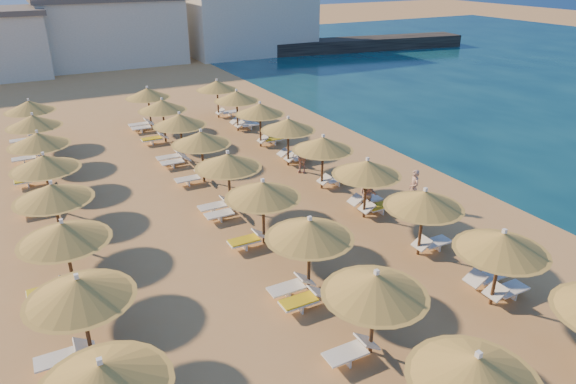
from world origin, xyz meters
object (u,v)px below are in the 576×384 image
jetty (354,44)px  parasol_row_west (244,175)px  beachgoer_c (302,157)px  beachgoer_b (368,194)px  beachgoer_a (414,188)px  parasol_row_east (344,156)px

jetty → parasol_row_west: parasol_row_west is taller
beachgoer_c → jetty: bearing=98.6°
beachgoer_b → beachgoer_a: bearing=36.4°
parasol_row_east → parasol_row_west: size_ratio=1.00×
parasol_row_east → beachgoer_b: size_ratio=21.39×
parasol_row_west → beachgoer_a: bearing=-13.4°
parasol_row_east → beachgoer_a: size_ratio=20.38×
parasol_row_east → beachgoer_b: 2.13m
beachgoer_a → parasol_row_west: bearing=-89.8°
jetty → parasol_row_east: size_ratio=0.83×
beachgoer_b → beachgoer_c: size_ratio=0.97×
beachgoer_a → beachgoer_c: (-2.65, 6.15, -0.01)m
beachgoer_b → parasol_row_west: bearing=-145.8°
parasol_row_west → beachgoer_c: 6.92m
jetty → parasol_row_west: bearing=-121.6°
beachgoer_a → beachgoer_c: size_ratio=1.02×
beachgoer_b → beachgoer_a: beachgoer_a is taller
parasol_row_east → beachgoer_b: bearing=-70.3°
jetty → beachgoer_b: 47.46m
beachgoer_c → parasol_row_east: bearing=-45.2°
parasol_row_east → beachgoer_c: bearing=87.7°
beachgoer_b → beachgoer_a: 2.37m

